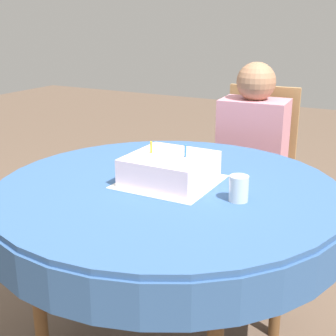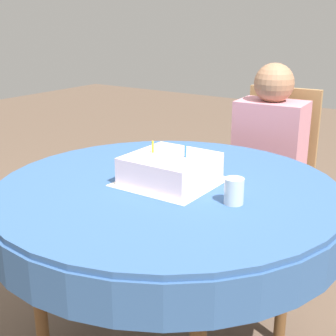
{
  "view_description": "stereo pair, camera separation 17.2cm",
  "coord_description": "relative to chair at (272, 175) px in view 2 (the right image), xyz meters",
  "views": [
    {
      "loc": [
        0.78,
        -1.43,
        1.37
      ],
      "look_at": [
        -0.0,
        0.01,
        0.83
      ],
      "focal_mm": 50.0,
      "sensor_mm": 36.0,
      "label": 1
    },
    {
      "loc": [
        0.93,
        -1.34,
        1.37
      ],
      "look_at": [
        -0.0,
        0.01,
        0.83
      ],
      "focal_mm": 50.0,
      "sensor_mm": 36.0,
      "label": 2
    }
  ],
  "objects": [
    {
      "name": "drinking_glass",
      "position": [
        0.28,
        -1.05,
        0.3
      ],
      "size": [
        0.07,
        0.07,
        0.09
      ],
      "color": "silver",
      "rests_on": "dining_table"
    },
    {
      "name": "dining_table",
      "position": [
        -0.01,
        -1.02,
        0.16
      ],
      "size": [
        1.3,
        1.3,
        0.77
      ],
      "color": "#335689",
      "rests_on": "ground_plane"
    },
    {
      "name": "napkin",
      "position": [
        -0.01,
        -1.0,
        0.25
      ],
      "size": [
        0.34,
        0.34,
        0.0
      ],
      "color": "white",
      "rests_on": "dining_table"
    },
    {
      "name": "chair",
      "position": [
        0.0,
        0.0,
        0.0
      ],
      "size": [
        0.48,
        0.48,
        1.0
      ],
      "rotation": [
        0.0,
        0.0,
        0.07
      ],
      "color": "#A37A4C",
      "rests_on": "ground_plane"
    },
    {
      "name": "person",
      "position": [
        0.01,
        -0.11,
        0.17
      ],
      "size": [
        0.37,
        0.35,
        1.15
      ],
      "rotation": [
        0.0,
        0.0,
        0.07
      ],
      "color": "#9E7051",
      "rests_on": "ground_plane"
    },
    {
      "name": "birthday_cake",
      "position": [
        -0.01,
        -1.0,
        0.3
      ],
      "size": [
        0.29,
        0.29,
        0.15
      ],
      "color": "silver",
      "rests_on": "dining_table"
    }
  ]
}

